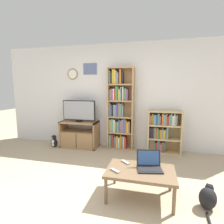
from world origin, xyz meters
The scene contains 12 objects.
ground_plane centered at (0.00, 0.00, 0.00)m, with size 18.00×18.00×0.00m, color tan.
wall_back centered at (-0.01, 2.29, 1.30)m, with size 6.20×0.09×2.60m.
tv_stand centered at (-0.94, 1.99, 0.33)m, with size 0.95×0.46×0.67m.
television centered at (-0.93, 1.99, 0.94)m, with size 0.85×0.18×0.54m.
bookshelf_tall centered at (0.08, 2.14, 0.96)m, with size 0.63×0.25×2.01m.
bookshelf_short centered at (1.10, 2.11, 0.52)m, with size 0.76×0.32×1.00m.
coffee_table centered at (0.75, 0.26, 0.36)m, with size 0.93×0.59×0.40m.
laptop centered at (0.87, 0.33, 0.46)m, with size 0.38×0.33×0.24m.
remote_near_laptop centered at (0.42, 0.13, 0.41)m, with size 0.16×0.13×0.02m.
remote_far_from_laptop centered at (0.51, 0.43, 0.41)m, with size 0.15×0.14×0.02m.
cat centered at (1.61, 0.23, 0.14)m, with size 0.29×0.48×0.31m.
penguin_figurine centered at (-1.58, 1.82, 0.14)m, with size 0.17×0.15×0.31m.
Camera 1 is at (0.91, -2.04, 1.53)m, focal length 28.00 mm.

